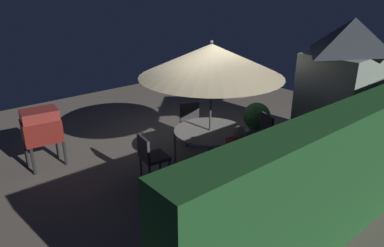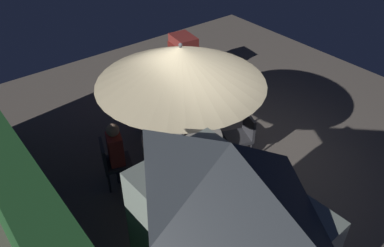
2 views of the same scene
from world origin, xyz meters
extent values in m
plane|color=#6B6056|center=(0.00, 0.00, 0.00)|extent=(11.00, 11.00, 0.00)
cube|color=#1E4C23|center=(0.00, 3.50, 0.99)|extent=(6.74, 0.53, 1.98)
pyramid|color=#33383D|center=(-2.35, 2.02, 2.51)|extent=(2.06, 1.37, 0.66)
cylinder|color=#B2ADA3|center=(0.19, 0.68, 0.71)|extent=(1.44, 1.44, 0.04)
cylinder|color=gray|center=(-0.32, 0.18, 0.34)|extent=(0.05, 0.05, 0.69)
cylinder|color=gray|center=(0.69, 0.18, 0.34)|extent=(0.05, 0.05, 0.69)
cylinder|color=gray|center=(-0.32, 1.19, 0.34)|extent=(0.05, 0.05, 0.69)
cylinder|color=gray|center=(0.69, 1.19, 0.34)|extent=(0.05, 0.05, 0.69)
cylinder|color=#4C4C51|center=(0.19, 0.68, 1.21)|extent=(0.04, 0.04, 2.43)
cone|color=beige|center=(0.19, 0.68, 2.12)|extent=(2.73, 2.73, 0.61)
sphere|color=#4C4C51|center=(0.19, 0.68, 2.46)|extent=(0.06, 0.06, 0.06)
cube|color=maroon|center=(2.80, -1.32, 0.78)|extent=(0.76, 0.59, 0.45)
cube|color=maroon|center=(2.80, -1.32, 1.10)|extent=(0.72, 0.56, 0.20)
cylinder|color=#262628|center=(2.49, -1.53, 0.28)|extent=(0.06, 0.06, 0.55)
cylinder|color=#262628|center=(3.11, -1.53, 0.28)|extent=(0.06, 0.06, 0.55)
cylinder|color=#262628|center=(2.49, -1.11, 0.28)|extent=(0.06, 0.06, 0.55)
cylinder|color=#262628|center=(3.11, -1.11, 0.28)|extent=(0.06, 0.06, 0.55)
cube|color=#38383D|center=(0.57, 1.79, 0.45)|extent=(0.59, 0.59, 0.06)
cube|color=#38383D|center=(0.64, 1.99, 0.68)|extent=(0.45, 0.20, 0.45)
cylinder|color=#2C2C30|center=(0.83, 1.91, 0.23)|extent=(0.04, 0.04, 0.45)
cylinder|color=#2C2C30|center=(0.45, 2.05, 0.23)|extent=(0.04, 0.04, 0.45)
cylinder|color=#2C2C30|center=(0.70, 1.54, 0.23)|extent=(0.04, 0.04, 0.45)
cylinder|color=#2C2C30|center=(0.32, 1.67, 0.23)|extent=(0.04, 0.04, 0.45)
cube|color=#38383D|center=(-0.81, 1.08, 0.45)|extent=(0.60, 0.60, 0.06)
cube|color=#38383D|center=(-1.00, 1.15, 0.68)|extent=(0.22, 0.45, 0.45)
cylinder|color=#2C2C30|center=(-0.92, 1.34, 0.23)|extent=(0.04, 0.04, 0.45)
cylinder|color=#2C2C30|center=(-1.07, 0.96, 0.23)|extent=(0.04, 0.04, 0.45)
cylinder|color=#2C2C30|center=(-0.55, 1.19, 0.23)|extent=(0.04, 0.04, 0.45)
cylinder|color=#2C2C30|center=(-0.70, 0.82, 0.23)|extent=(0.04, 0.04, 0.45)
cube|color=#38383D|center=(-0.20, -0.32, 0.45)|extent=(0.59, 0.59, 0.06)
cube|color=#38383D|center=(-0.27, -0.52, 0.68)|extent=(0.45, 0.21, 0.45)
cylinder|color=#2C2C30|center=(-0.46, -0.44, 0.23)|extent=(0.04, 0.04, 0.45)
cylinder|color=#2C2C30|center=(-0.08, -0.58, 0.23)|extent=(0.04, 0.04, 0.45)
cylinder|color=#2C2C30|center=(-0.31, -0.06, 0.23)|extent=(0.04, 0.04, 0.45)
cylinder|color=#2C2C30|center=(0.06, -0.21, 0.23)|extent=(0.04, 0.04, 0.45)
cube|color=#38383D|center=(1.40, 0.49, 0.45)|extent=(0.53, 0.53, 0.06)
cube|color=#38383D|center=(1.61, 0.46, 0.68)|extent=(0.12, 0.46, 0.45)
cylinder|color=#2C2C30|center=(1.57, 0.27, 0.23)|extent=(0.04, 0.04, 0.45)
cylinder|color=#2C2C30|center=(1.63, 0.66, 0.23)|extent=(0.04, 0.04, 0.45)
cylinder|color=#2C2C30|center=(1.17, 0.33, 0.23)|extent=(0.04, 0.04, 0.45)
cylinder|color=#2C2C30|center=(1.23, 0.72, 0.23)|extent=(0.04, 0.04, 0.45)
cylinder|color=silver|center=(-1.51, 0.45, 0.14)|extent=(0.42, 0.42, 0.28)
sphere|color=#3D8442|center=(-1.51, 0.45, 0.55)|extent=(0.64, 0.64, 0.64)
cube|color=#CC3D33|center=(0.57, 1.79, 0.76)|extent=(0.40, 0.34, 0.55)
sphere|color=tan|center=(0.57, 1.79, 1.15)|extent=(0.22, 0.22, 0.22)
cylinder|color=#383347|center=(0.57, 1.79, 0.24)|extent=(0.10, 0.10, 0.48)
camera|label=1|loc=(4.68, 5.50, 3.49)|focal=33.56mm
camera|label=2|loc=(-4.19, 3.90, 4.91)|focal=36.49mm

